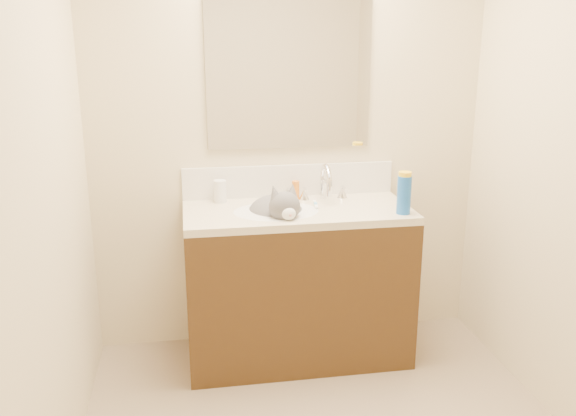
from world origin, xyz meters
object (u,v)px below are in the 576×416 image
object	(u,v)px
pill_bottle	(220,191)
spray_can	(404,195)
vanity_cabinet	(297,287)
faucet	(325,185)
silver_jar	(291,194)
cat	(278,215)
amber_bottle	(296,190)
basin	(276,224)

from	to	relation	value
pill_bottle	spray_can	world-z (taller)	spray_can
vanity_cabinet	pill_bottle	distance (m)	0.68
faucet	silver_jar	distance (m)	0.20
silver_jar	faucet	bearing A→B (deg)	-21.65
faucet	cat	world-z (taller)	faucet
vanity_cabinet	cat	size ratio (longest dim) A/B	2.70
silver_jar	spray_can	size ratio (longest dim) A/B	0.28
faucet	pill_bottle	world-z (taller)	faucet
pill_bottle	faucet	bearing A→B (deg)	-5.89
pill_bottle	silver_jar	distance (m)	0.40
vanity_cabinet	amber_bottle	bearing A→B (deg)	82.69
vanity_cabinet	spray_can	distance (m)	0.78
vanity_cabinet	amber_bottle	world-z (taller)	amber_bottle
silver_jar	basin	bearing A→B (deg)	-116.40
basin	amber_bottle	size ratio (longest dim) A/B	4.36
spray_can	silver_jar	bearing A→B (deg)	143.16
basin	faucet	size ratio (longest dim) A/B	1.61
silver_jar	spray_can	distance (m)	0.65
vanity_cabinet	faucet	bearing A→B (deg)	37.29
basin	spray_can	distance (m)	0.68
faucet	silver_jar	bearing A→B (deg)	158.35
basin	silver_jar	world-z (taller)	silver_jar
cat	vanity_cabinet	bearing A→B (deg)	-2.22
amber_bottle	cat	bearing A→B (deg)	-123.38
cat	silver_jar	distance (m)	0.25
pill_bottle	amber_bottle	size ratio (longest dim) A/B	1.19
faucet	cat	distance (m)	0.34
pill_bottle	silver_jar	size ratio (longest dim) A/B	2.20
pill_bottle	amber_bottle	bearing A→B (deg)	-0.98
pill_bottle	spray_can	bearing A→B (deg)	-22.44
cat	spray_can	bearing A→B (deg)	-23.71
vanity_cabinet	cat	xyz separation A→B (m)	(-0.11, -0.01, 0.43)
faucet	spray_can	xyz separation A→B (m)	(0.34, -0.32, 0.01)
vanity_cabinet	pill_bottle	xyz separation A→B (m)	(-0.39, 0.20, 0.51)
vanity_cabinet	silver_jar	xyz separation A→B (m)	(-0.00, 0.21, 0.48)
faucet	amber_bottle	xyz separation A→B (m)	(-0.16, 0.05, -0.03)
spray_can	vanity_cabinet	bearing A→B (deg)	160.78
cat	silver_jar	xyz separation A→B (m)	(0.11, 0.22, 0.05)
cat	spray_can	world-z (taller)	spray_can
cat	amber_bottle	distance (m)	0.25
vanity_cabinet	basin	world-z (taller)	basin
cat	silver_jar	world-z (taller)	cat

